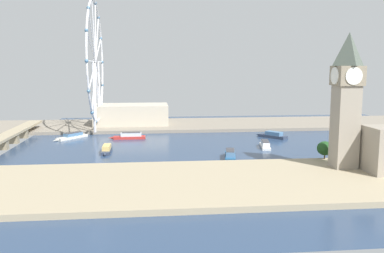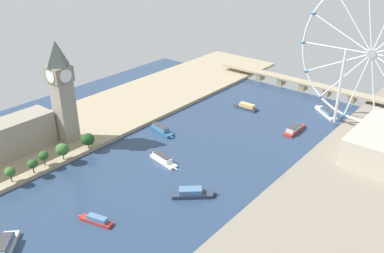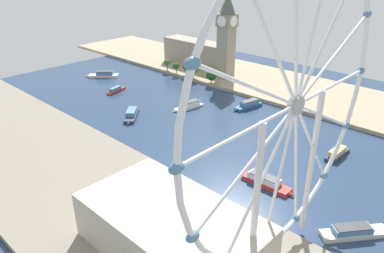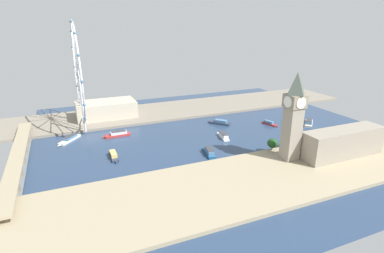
{
  "view_description": "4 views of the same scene",
  "coord_description": "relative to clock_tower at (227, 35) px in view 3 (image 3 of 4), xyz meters",
  "views": [
    {
      "loc": [
        -327.63,
        88.07,
        64.19
      ],
      "look_at": [
        -7.32,
        55.28,
        16.95
      ],
      "focal_mm": 38.91,
      "sensor_mm": 36.0,
      "label": 1
    },
    {
      "loc": [
        169.19,
        -189.68,
        155.74
      ],
      "look_at": [
        -18.62,
        38.34,
        12.22
      ],
      "focal_mm": 38.21,
      "sensor_mm": 36.0,
      "label": 2
    },
    {
      "loc": [
        191.17,
        195.24,
        115.24
      ],
      "look_at": [
        23.21,
        35.63,
        7.67
      ],
      "focal_mm": 35.0,
      "sensor_mm": 36.0,
      "label": 3
    },
    {
      "loc": [
        -297.48,
        157.86,
        125.04
      ],
      "look_at": [
        12.13,
        25.23,
        9.05
      ],
      "focal_mm": 28.9,
      "sensor_mm": 36.0,
      "label": 4
    }
  ],
  "objects": [
    {
      "name": "riverside_hall",
      "position": [
        202.48,
        135.46,
        -31.44
      ],
      "size": [
        42.32,
        75.7,
        20.81
      ],
      "primitive_type": "cube",
      "color": "#BCB29E",
      "rests_on": "riverbank_right"
    },
    {
      "name": "tour_boat_2",
      "position": [
        72.45,
        148.74,
        -42.52
      ],
      "size": [
        26.57,
        6.53,
        5.55
      ],
      "rotation": [
        0.0,
        0.0,
        3.13
      ],
      "color": "#2D384C",
      "rests_on": "ground_plane"
    },
    {
      "name": "tour_boat_5",
      "position": [
        78.82,
        26.11,
        -42.38
      ],
      "size": [
        30.26,
        10.63,
        5.82
      ],
      "rotation": [
        0.0,
        0.0,
        6.11
      ],
      "color": "white",
      "rests_on": "ground_plane"
    },
    {
      "name": "ground_plane",
      "position": [
        91.73,
        28.28,
        -44.84
      ],
      "size": [
        391.76,
        391.76,
        0.0
      ],
      "primitive_type": "plane",
      "color": "navy"
    },
    {
      "name": "tour_boat_1",
      "position": [
        77.51,
        -96.62,
        -42.37
      ],
      "size": [
        28.26,
        28.6,
        6.24
      ],
      "rotation": [
        0.0,
        0.0,
        5.49
      ],
      "color": "beige",
      "rests_on": "ground_plane"
    },
    {
      "name": "clock_tower",
      "position": [
        0.0,
        0.0,
        0.0
      ],
      "size": [
        16.39,
        16.39,
        80.53
      ],
      "color": "gray",
      "rests_on": "riverbank_left"
    },
    {
      "name": "parliament_block",
      "position": [
        -13.89,
        -50.03,
        -28.58
      ],
      "size": [
        22.0,
        84.07,
        26.52
      ],
      "primitive_type": "cube",
      "color": "gray",
      "rests_on": "riverbank_left"
    },
    {
      "name": "tree_row_embankment",
      "position": [
        22.58,
        -22.63,
        -34.17
      ],
      "size": [
        11.96,
        71.2,
        12.74
      ],
      "color": "#513823",
      "rests_on": "riverbank_left"
    },
    {
      "name": "tour_boat_7",
      "position": [
        95.93,
        -49.67,
        -42.9
      ],
      "size": [
        24.45,
        10.06,
        4.79
      ],
      "rotation": [
        0.0,
        0.0,
        3.4
      ],
      "color": "#B22D28",
      "rests_on": "ground_plane"
    },
    {
      "name": "tour_boat_4",
      "position": [
        122.75,
        6.81,
        -42.55
      ],
      "size": [
        26.28,
        24.5,
        5.74
      ],
      "rotation": [
        0.0,
        0.0,
        0.74
      ],
      "color": "#2D384C",
      "rests_on": "ground_plane"
    },
    {
      "name": "ferris_wheel",
      "position": [
        171.72,
        167.12,
        22.29
      ],
      "size": [
        119.37,
        3.2,
        123.22
      ],
      "color": "silver",
      "rests_on": "riverbank_right"
    },
    {
      "name": "riverbank_left",
      "position": [
        -19.14,
        28.28,
        -43.34
      ],
      "size": [
        90.0,
        520.0,
        3.0
      ],
      "primitive_type": "cube",
      "color": "tan",
      "rests_on": "ground_plane"
    },
    {
      "name": "tour_boat_0",
      "position": [
        137.01,
        185.52,
        -42.77
      ],
      "size": [
        31.25,
        26.38,
        5.23
      ],
      "rotation": [
        0.0,
        0.0,
        2.47
      ],
      "color": "beige",
      "rests_on": "ground_plane"
    },
    {
      "name": "tour_boat_3",
      "position": [
        44.47,
        60.76,
        -42.24
      ],
      "size": [
        30.44,
        11.63,
        6.32
      ],
      "rotation": [
        0.0,
        0.0,
        6.1
      ],
      "color": "#235684",
      "rests_on": "ground_plane"
    },
    {
      "name": "riverbank_right",
      "position": [
        202.61,
        28.28,
        -43.34
      ],
      "size": [
        90.0,
        520.0,
        3.0
      ],
      "primitive_type": "cube",
      "color": "gray",
      "rests_on": "ground_plane"
    },
    {
      "name": "tour_boat_6",
      "position": [
        130.48,
        134.34,
        -42.46
      ],
      "size": [
        8.25,
        32.76,
        5.74
      ],
      "rotation": [
        0.0,
        0.0,
        1.59
      ],
      "color": "#B22D28",
      "rests_on": "ground_plane"
    }
  ]
}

